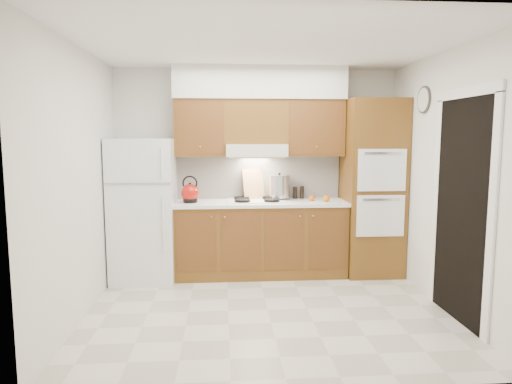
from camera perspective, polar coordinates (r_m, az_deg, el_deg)
floor at (r=4.78m, az=1.48°, el=-14.49°), size 3.60×3.60×0.00m
ceiling at (r=4.53m, az=1.59°, el=17.82°), size 3.60×3.60×0.00m
wall_back at (r=5.96m, az=0.09°, el=2.68°), size 3.60×0.02×2.60m
wall_left at (r=4.65m, az=-21.14°, el=0.97°), size 0.02×3.00×2.60m
wall_right at (r=4.98m, az=22.61°, el=1.28°), size 0.02×3.00×2.60m
fridge at (r=5.72m, az=-13.84°, el=-2.16°), size 0.75×0.72×1.72m
base_cabinets at (r=5.79m, az=0.56°, el=-5.97°), size 2.11×0.60×0.90m
countertop at (r=5.69m, az=0.57°, el=-1.38°), size 2.13×0.62×0.04m
backsplash at (r=5.95m, az=0.34°, el=1.90°), size 2.11×0.03×0.56m
oven_cabinet at (r=5.94m, az=14.31°, el=0.51°), size 0.70×0.65×2.20m
upper_cab_left at (r=5.76m, az=-6.96°, el=7.95°), size 0.63×0.33×0.70m
upper_cab_right at (r=5.87m, az=7.25°, el=7.93°), size 0.73×0.33×0.70m
range_hood at (r=5.72m, az=0.01°, el=5.25°), size 0.75×0.45×0.15m
upper_cab_over_hood at (r=5.78m, az=-0.04°, el=8.74°), size 0.75×0.33×0.55m
soffit at (r=5.80m, az=0.48°, el=13.44°), size 2.13×0.36×0.40m
cooktop at (r=5.71m, az=0.05°, el=-1.09°), size 0.74×0.50×0.01m
doorway at (r=4.70m, az=24.25°, el=-2.20°), size 0.02×0.90×2.10m
wall_clock at (r=5.46m, az=20.26°, el=10.77°), size 0.02×0.30×0.30m
kettle at (r=5.63m, az=-8.24°, el=-0.11°), size 0.23×0.23×0.22m
cutting_board at (r=5.88m, az=-0.33°, el=1.05°), size 0.30×0.19×0.38m
stock_pot at (r=5.84m, az=2.92°, el=0.70°), size 0.35×0.35×0.28m
condiment_a at (r=5.86m, az=3.43°, el=0.12°), size 0.07×0.07×0.22m
condiment_b at (r=5.96m, az=5.76°, el=-0.04°), size 0.06×0.06×0.16m
condiment_c at (r=5.95m, az=4.92°, el=-0.08°), size 0.06×0.06×0.16m
orange_near at (r=5.73m, az=8.80°, el=-0.79°), size 0.10×0.10×0.08m
orange_far at (r=5.77m, az=6.99°, el=-0.76°), size 0.08×0.08×0.07m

